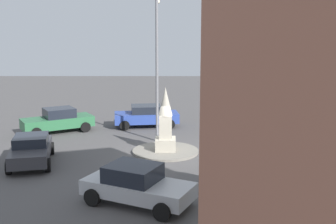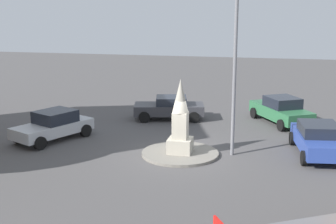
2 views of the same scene
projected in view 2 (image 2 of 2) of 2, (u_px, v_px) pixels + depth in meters
The scene contains 8 objects.
ground_plane at pixel (180, 155), 21.06m from camera, with size 80.00×80.00×0.00m, color #4F4C4C.
traffic_island at pixel (180, 153), 21.05m from camera, with size 3.49×3.49×0.12m, color gray.
monument at pixel (180, 121), 20.70m from camera, with size 1.06×1.06×3.34m.
streetlamp at pixel (236, 41), 19.88m from camera, with size 3.83×0.28×8.44m.
car_green_parked_right at pixel (281, 110), 26.44m from camera, with size 3.68×4.61×1.54m.
car_dark_grey_passing at pixel (169, 107), 27.40m from camera, with size 4.33×2.60×1.36m.
car_blue_approaching at pixel (318, 139), 20.87m from camera, with size 2.44×4.42×1.46m.
car_silver_near_island at pixel (53, 125), 23.25m from camera, with size 3.29×4.38×1.47m.
Camera 2 is at (3.82, -19.71, 6.67)m, focal length 49.73 mm.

